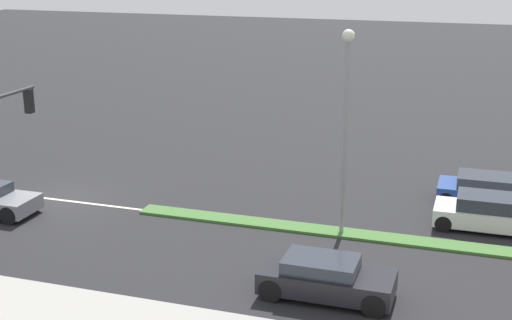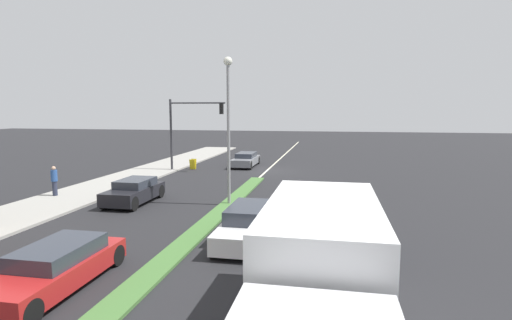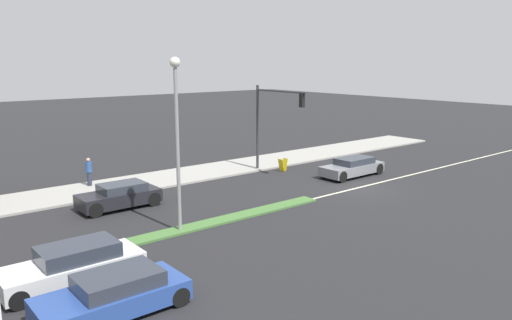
# 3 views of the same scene
# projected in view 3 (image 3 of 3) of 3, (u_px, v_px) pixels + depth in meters

# --- Properties ---
(ground_plane) EXTENTS (160.00, 160.00, 0.00)m
(ground_plane) POSITION_uv_depth(u_px,v_px,m) (36.00, 267.00, 18.02)
(ground_plane) COLOR #232326
(lane_marking_center) EXTENTS (0.16, 60.00, 0.01)m
(lane_marking_center) POSITION_uv_depth(u_px,v_px,m) (358.00, 188.00, 29.17)
(lane_marking_center) COLOR beige
(lane_marking_center) RESTS_ON ground
(traffic_signal_main) EXTENTS (4.59, 0.34, 5.60)m
(traffic_signal_main) POSITION_uv_depth(u_px,v_px,m) (272.00, 114.00, 32.16)
(traffic_signal_main) COLOR #333338
(traffic_signal_main) RESTS_ON sidewalk_right
(street_lamp) EXTENTS (0.44, 0.44, 7.37)m
(street_lamp) POSITION_uv_depth(u_px,v_px,m) (177.00, 123.00, 20.79)
(street_lamp) COLOR gray
(street_lamp) RESTS_ON median_strip
(pedestrian) EXTENTS (0.34, 0.34, 1.65)m
(pedestrian) POSITION_uv_depth(u_px,v_px,m) (89.00, 171.00, 29.02)
(pedestrian) COLOR #282D42
(pedestrian) RESTS_ON sidewalk_right
(warning_aframe_sign) EXTENTS (0.45, 0.53, 0.84)m
(warning_aframe_sign) POSITION_uv_depth(u_px,v_px,m) (283.00, 165.00, 33.52)
(warning_aframe_sign) COLOR yellow
(warning_aframe_sign) RESTS_ON ground
(van_white) EXTENTS (1.80, 4.58, 1.31)m
(van_white) POSITION_uv_depth(u_px,v_px,m) (74.00, 265.00, 16.61)
(van_white) COLOR silver
(van_white) RESTS_ON ground
(suv_grey) EXTENTS (1.74, 4.52, 1.19)m
(suv_grey) POSITION_uv_depth(u_px,v_px,m) (352.00, 167.00, 31.99)
(suv_grey) COLOR slate
(suv_grey) RESTS_ON ground
(sedan_dark) EXTENTS (1.76, 4.00, 1.26)m
(sedan_dark) POSITION_uv_depth(u_px,v_px,m) (120.00, 196.00, 25.09)
(sedan_dark) COLOR black
(sedan_dark) RESTS_ON ground
(coupe_blue) EXTENTS (1.91, 4.34, 1.23)m
(coupe_blue) POSITION_uv_depth(u_px,v_px,m) (114.00, 294.00, 14.60)
(coupe_blue) COLOR #284793
(coupe_blue) RESTS_ON ground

